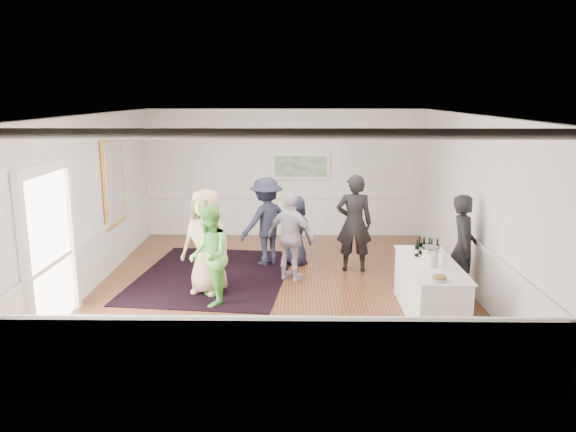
{
  "coord_description": "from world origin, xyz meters",
  "views": [
    {
      "loc": [
        0.27,
        -10.03,
        3.55
      ],
      "look_at": [
        0.13,
        0.2,
        1.32
      ],
      "focal_mm": 35.0,
      "sensor_mm": 36.0,
      "label": 1
    }
  ],
  "objects_px": {
    "serving_table": "(430,289)",
    "guest_navy": "(296,230)",
    "guest_dark_a": "(266,221)",
    "guest_dark_b": "(354,223)",
    "guest_green": "(209,256)",
    "guest_tan": "(207,242)",
    "ice_bucket": "(430,254)",
    "guest_lilac": "(291,237)",
    "nut_bowl": "(439,278)",
    "bartender": "(463,247)"
  },
  "relations": [
    {
      "from": "guest_tan",
      "to": "guest_navy",
      "type": "distance_m",
      "value": 2.41
    },
    {
      "from": "serving_table",
      "to": "guest_navy",
      "type": "relative_size",
      "value": 1.48
    },
    {
      "from": "guest_tan",
      "to": "guest_green",
      "type": "distance_m",
      "value": 0.59
    },
    {
      "from": "guest_tan",
      "to": "ice_bucket",
      "type": "xyz_separation_m",
      "value": [
        3.8,
        -0.88,
        0.04
      ]
    },
    {
      "from": "guest_navy",
      "to": "ice_bucket",
      "type": "distance_m",
      "value": 3.46
    },
    {
      "from": "guest_green",
      "to": "guest_dark_a",
      "type": "height_order",
      "value": "guest_dark_a"
    },
    {
      "from": "guest_tan",
      "to": "guest_green",
      "type": "height_order",
      "value": "guest_tan"
    },
    {
      "from": "bartender",
      "to": "guest_dark_a",
      "type": "relative_size",
      "value": 1.0
    },
    {
      "from": "serving_table",
      "to": "guest_dark_a",
      "type": "height_order",
      "value": "guest_dark_a"
    },
    {
      "from": "bartender",
      "to": "guest_tan",
      "type": "distance_m",
      "value": 4.53
    },
    {
      "from": "serving_table",
      "to": "guest_tan",
      "type": "bearing_deg",
      "value": 165.15
    },
    {
      "from": "ice_bucket",
      "to": "guest_lilac",
      "type": "bearing_deg",
      "value": 144.7
    },
    {
      "from": "guest_lilac",
      "to": "guest_navy",
      "type": "height_order",
      "value": "guest_lilac"
    },
    {
      "from": "guest_dark_a",
      "to": "nut_bowl",
      "type": "relative_size",
      "value": 7.89
    },
    {
      "from": "guest_green",
      "to": "guest_lilac",
      "type": "relative_size",
      "value": 1.0
    },
    {
      "from": "ice_bucket",
      "to": "nut_bowl",
      "type": "bearing_deg",
      "value": -95.49
    },
    {
      "from": "serving_table",
      "to": "guest_navy",
      "type": "height_order",
      "value": "guest_navy"
    },
    {
      "from": "guest_tan",
      "to": "guest_dark_b",
      "type": "relative_size",
      "value": 0.96
    },
    {
      "from": "bartender",
      "to": "serving_table",
      "type": "bearing_deg",
      "value": 150.04
    },
    {
      "from": "guest_lilac",
      "to": "guest_dark_b",
      "type": "relative_size",
      "value": 0.87
    },
    {
      "from": "guest_green",
      "to": "nut_bowl",
      "type": "relative_size",
      "value": 7.32
    },
    {
      "from": "guest_tan",
      "to": "nut_bowl",
      "type": "distance_m",
      "value": 4.15
    },
    {
      "from": "guest_green",
      "to": "guest_tan",
      "type": "bearing_deg",
      "value": -178.8
    },
    {
      "from": "guest_dark_b",
      "to": "ice_bucket",
      "type": "bearing_deg",
      "value": 117.6
    },
    {
      "from": "serving_table",
      "to": "guest_green",
      "type": "relative_size",
      "value": 1.26
    },
    {
      "from": "guest_tan",
      "to": "guest_lilac",
      "type": "xyz_separation_m",
      "value": [
        1.52,
        0.74,
        -0.09
      ]
    },
    {
      "from": "guest_lilac",
      "to": "nut_bowl",
      "type": "relative_size",
      "value": 7.3
    },
    {
      "from": "guest_tan",
      "to": "guest_dark_a",
      "type": "bearing_deg",
      "value": 80.91
    },
    {
      "from": "serving_table",
      "to": "nut_bowl",
      "type": "bearing_deg",
      "value": -95.66
    },
    {
      "from": "bartender",
      "to": "guest_dark_a",
      "type": "distance_m",
      "value": 4.07
    },
    {
      "from": "guest_tan",
      "to": "guest_dark_b",
      "type": "height_order",
      "value": "guest_dark_b"
    },
    {
      "from": "serving_table",
      "to": "nut_bowl",
      "type": "xyz_separation_m",
      "value": [
        -0.09,
        -0.89,
        0.47
      ]
    },
    {
      "from": "ice_bucket",
      "to": "bartender",
      "type": "bearing_deg",
      "value": 41.33
    },
    {
      "from": "serving_table",
      "to": "bartender",
      "type": "height_order",
      "value": "bartender"
    },
    {
      "from": "bartender",
      "to": "guest_green",
      "type": "relative_size",
      "value": 1.08
    },
    {
      "from": "guest_green",
      "to": "nut_bowl",
      "type": "distance_m",
      "value": 3.81
    },
    {
      "from": "guest_tan",
      "to": "guest_navy",
      "type": "relative_size",
      "value": 1.31
    },
    {
      "from": "bartender",
      "to": "guest_tan",
      "type": "xyz_separation_m",
      "value": [
        -4.52,
        0.24,
        0.02
      ]
    },
    {
      "from": "guest_dark_b",
      "to": "guest_dark_a",
      "type": "bearing_deg",
      "value": -10.2
    },
    {
      "from": "guest_dark_a",
      "to": "guest_tan",
      "type": "bearing_deg",
      "value": 23.36
    },
    {
      "from": "ice_bucket",
      "to": "serving_table",
      "type": "bearing_deg",
      "value": -94.32
    },
    {
      "from": "guest_lilac",
      "to": "nut_bowl",
      "type": "height_order",
      "value": "guest_lilac"
    },
    {
      "from": "guest_green",
      "to": "guest_dark_a",
      "type": "relative_size",
      "value": 0.93
    },
    {
      "from": "guest_navy",
      "to": "ice_bucket",
      "type": "height_order",
      "value": "guest_navy"
    },
    {
      "from": "guest_lilac",
      "to": "ice_bucket",
      "type": "height_order",
      "value": "guest_lilac"
    },
    {
      "from": "nut_bowl",
      "to": "guest_lilac",
      "type": "bearing_deg",
      "value": 129.72
    },
    {
      "from": "guest_tan",
      "to": "guest_dark_b",
      "type": "xyz_separation_m",
      "value": [
        2.78,
        1.34,
        0.04
      ]
    },
    {
      "from": "guest_dark_a",
      "to": "guest_dark_b",
      "type": "relative_size",
      "value": 0.94
    },
    {
      "from": "guest_dark_a",
      "to": "nut_bowl",
      "type": "height_order",
      "value": "guest_dark_a"
    },
    {
      "from": "bartender",
      "to": "guest_dark_a",
      "type": "xyz_separation_m",
      "value": [
        -3.54,
        2.0,
        -0.0
      ]
    }
  ]
}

